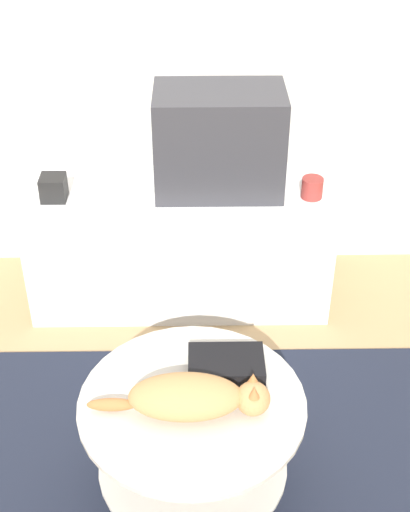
% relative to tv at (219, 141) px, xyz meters
% --- Properties ---
extents(ground_plane, '(12.00, 12.00, 0.00)m').
position_rel_tv_xyz_m(ground_plane, '(-0.17, -1.12, -0.81)').
color(ground_plane, tan).
extents(wall_back, '(8.00, 0.05, 2.60)m').
position_rel_tv_xyz_m(wall_back, '(-0.17, 0.32, 0.49)').
color(wall_back, silver).
rests_on(wall_back, ground_plane).
extents(rug, '(2.09, 1.30, 0.02)m').
position_rel_tv_xyz_m(rug, '(-0.17, -1.12, -0.80)').
color(rug, '#1E2333').
rests_on(rug, ground_plane).
extents(tv_stand, '(1.38, 0.51, 0.58)m').
position_rel_tv_xyz_m(tv_stand, '(-0.18, -0.02, -0.52)').
color(tv_stand, white).
rests_on(tv_stand, ground_plane).
extents(tv, '(0.56, 0.34, 0.46)m').
position_rel_tv_xyz_m(tv, '(0.00, 0.00, 0.00)').
color(tv, '#333338').
rests_on(tv, tv_stand).
extents(speaker, '(0.11, 0.11, 0.11)m').
position_rel_tv_xyz_m(speaker, '(-0.73, -0.08, -0.18)').
color(speaker, black).
rests_on(speaker, tv_stand).
extents(mug, '(0.09, 0.09, 0.09)m').
position_rel_tv_xyz_m(mug, '(0.41, -0.09, -0.18)').
color(mug, '#99332D').
rests_on(mug, tv_stand).
extents(coffee_table, '(0.75, 0.75, 0.44)m').
position_rel_tv_xyz_m(coffee_table, '(-0.12, -1.19, -0.51)').
color(coffee_table, '#B2B2B7').
rests_on(coffee_table, rug).
extents(dvd_box, '(0.26, 0.17, 0.06)m').
position_rel_tv_xyz_m(dvd_box, '(-0.00, -1.04, -0.33)').
color(dvd_box, black).
rests_on(dvd_box, coffee_table).
extents(cat, '(0.59, 0.18, 0.13)m').
position_rel_tv_xyz_m(cat, '(-0.12, -1.22, -0.29)').
color(cat, tan).
rests_on(cat, coffee_table).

